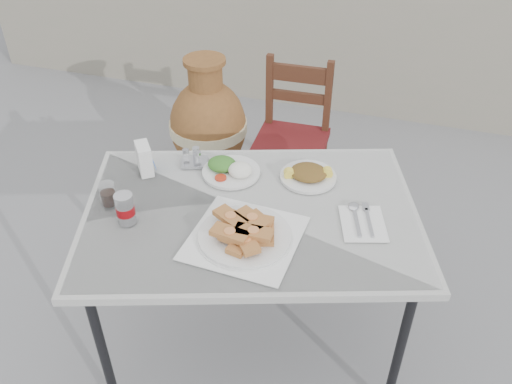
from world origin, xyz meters
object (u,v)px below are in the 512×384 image
(condiment_caddy, at_px, (194,159))
(chair, at_px, (292,138))
(salad_rice_plate, at_px, (230,169))
(soda_can, at_px, (125,209))
(salad_chopped_plate, at_px, (308,174))
(terracotta_urn, at_px, (208,127))
(cafe_table, at_px, (251,221))
(napkin_holder, at_px, (144,159))
(pide_plate, at_px, (245,231))
(cola_glass, at_px, (108,195))

(condiment_caddy, height_order, chair, chair)
(condiment_caddy, bearing_deg, salad_rice_plate, -6.01)
(soda_can, distance_m, condiment_caddy, 0.44)
(salad_chopped_plate, bearing_deg, salad_rice_plate, -168.82)
(condiment_caddy, bearing_deg, chair, 74.44)
(chair, xyz_separation_m, terracotta_urn, (-0.55, 0.09, -0.07))
(cafe_table, height_order, napkin_holder, napkin_holder)
(pide_plate, distance_m, chair, 1.27)
(napkin_holder, relative_size, condiment_caddy, 0.98)
(napkin_holder, distance_m, condiment_caddy, 0.21)
(salad_rice_plate, xyz_separation_m, condiment_caddy, (-0.17, 0.02, 0.00))
(napkin_holder, relative_size, chair, 0.14)
(cola_glass, height_order, condiment_caddy, cola_glass)
(soda_can, distance_m, chair, 1.35)
(salad_rice_plate, height_order, salad_chopped_plate, salad_rice_plate)
(chair, bearing_deg, cola_glass, -112.31)
(salad_chopped_plate, distance_m, condiment_caddy, 0.49)
(salad_chopped_plate, bearing_deg, chair, 107.92)
(soda_can, distance_m, terracotta_urn, 1.43)
(napkin_holder, bearing_deg, condiment_caddy, -4.28)
(cafe_table, xyz_separation_m, terracotta_urn, (-0.64, 1.14, -0.33))
(pide_plate, height_order, cola_glass, cola_glass)
(cola_glass, relative_size, condiment_caddy, 0.70)
(salad_rice_plate, xyz_separation_m, terracotta_urn, (-0.49, 0.94, -0.41))
(pide_plate, relative_size, napkin_holder, 3.14)
(salad_rice_plate, relative_size, condiment_caddy, 1.87)
(pide_plate, distance_m, napkin_holder, 0.59)
(chair, bearing_deg, napkin_holder, -114.99)
(soda_can, xyz_separation_m, terracotta_urn, (-0.22, 1.34, -0.45))
(salad_rice_plate, height_order, terracotta_urn, salad_rice_plate)
(salad_rice_plate, bearing_deg, cafe_table, -53.51)
(soda_can, bearing_deg, cafe_table, 25.46)
(cafe_table, bearing_deg, cola_glass, -167.28)
(cola_glass, bearing_deg, chair, 69.47)
(napkin_holder, height_order, chair, napkin_holder)
(pide_plate, bearing_deg, cola_glass, 176.50)
(pide_plate, xyz_separation_m, cola_glass, (-0.56, 0.03, 0.00))
(soda_can, relative_size, terracotta_urn, 0.15)
(salad_rice_plate, relative_size, terracotta_urn, 0.29)
(condiment_caddy, relative_size, chair, 0.15)
(napkin_holder, bearing_deg, salad_rice_plate, -21.76)
(napkin_holder, xyz_separation_m, condiment_caddy, (0.17, 0.11, -0.04))
(soda_can, height_order, terracotta_urn, soda_can)
(salad_chopped_plate, relative_size, soda_can, 1.89)
(soda_can, bearing_deg, napkin_holder, 104.32)
(cola_glass, bearing_deg, terracotta_urn, 94.82)
(salad_rice_plate, bearing_deg, napkin_holder, -164.86)
(pide_plate, height_order, chair, chair)
(cafe_table, relative_size, salad_chopped_plate, 6.34)
(cafe_table, distance_m, salad_rice_plate, 0.27)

